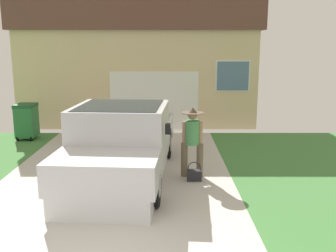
% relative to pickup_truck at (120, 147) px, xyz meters
% --- Properties ---
extents(pickup_truck, '(2.33, 5.36, 1.69)m').
position_rel_pickup_truck_xyz_m(pickup_truck, '(0.00, 0.00, 0.00)').
color(pickup_truck, silver).
rests_on(pickup_truck, ground).
extents(person_with_hat, '(0.51, 0.51, 1.61)m').
position_rel_pickup_truck_xyz_m(person_with_hat, '(1.58, 0.16, 0.16)').
color(person_with_hat, brown).
rests_on(person_with_hat, ground).
extents(handbag, '(0.32, 0.19, 0.44)m').
position_rel_pickup_truck_xyz_m(handbag, '(1.62, -0.12, -0.61)').
color(handbag, '#232328').
rests_on(handbag, ground).
extents(house_with_garage, '(8.98, 7.18, 4.63)m').
position_rel_pickup_truck_xyz_m(house_with_garage, '(-0.10, 8.68, 1.60)').
color(house_with_garage, beige).
rests_on(house_with_garage, ground).
extents(wheeled_trash_bin, '(0.60, 0.72, 1.15)m').
position_rel_pickup_truck_xyz_m(wheeled_trash_bin, '(-3.51, 3.78, -0.13)').
color(wheeled_trash_bin, '#286B38').
rests_on(wheeled_trash_bin, ground).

